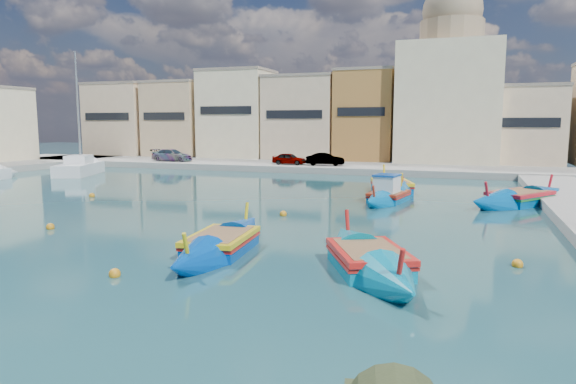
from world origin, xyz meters
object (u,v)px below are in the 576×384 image
at_px(luzzu_blue_south, 221,245).
at_px(yacht_north, 87,168).
at_px(church_block, 449,86).
at_px(luzzu_cyan_mid, 520,200).
at_px(luzzu_cyan_south, 369,262).
at_px(luzzu_green, 392,188).
at_px(luzzu_blue_cabin, 389,197).

xyz_separation_m(luzzu_blue_south, yacht_north, (-25.18, 22.56, 0.21)).
height_order(church_block, luzzu_cyan_mid, church_block).
xyz_separation_m(church_block, luzzu_cyan_south, (-0.83, -41.01, -8.14)).
bearing_deg(yacht_north, church_block, 29.53).
xyz_separation_m(luzzu_green, luzzu_cyan_south, (1.88, -18.91, -0.03)).
bearing_deg(yacht_north, luzzu_cyan_south, -37.01).
bearing_deg(luzzu_blue_south, luzzu_green, 78.72).
relative_size(luzzu_cyan_mid, yacht_north, 0.74).
relative_size(church_block, luzzu_cyan_mid, 2.18).
bearing_deg(luzzu_cyan_mid, luzzu_green, 159.77).
bearing_deg(luzzu_blue_cabin, luzzu_cyan_south, -84.29).
bearing_deg(church_block, luzzu_cyan_south, -91.16).
relative_size(luzzu_cyan_south, yacht_north, 0.69).
relative_size(luzzu_blue_cabin, luzzu_cyan_mid, 0.85).
bearing_deg(luzzu_green, luzzu_cyan_south, -84.33).
xyz_separation_m(luzzu_blue_cabin, luzzu_blue_south, (-4.08, -13.95, -0.06)).
xyz_separation_m(church_block, luzzu_green, (-2.71, -22.11, -8.11)).
height_order(church_block, luzzu_green, church_block).
distance_m(luzzu_green, luzzu_blue_south, 18.67).
distance_m(luzzu_green, luzzu_cyan_south, 19.00).
relative_size(luzzu_cyan_mid, luzzu_green, 0.97).
xyz_separation_m(luzzu_cyan_south, yacht_north, (-30.71, 23.15, 0.20)).
relative_size(luzzu_blue_cabin, yacht_north, 0.63).
bearing_deg(luzzu_blue_cabin, church_block, 85.07).
xyz_separation_m(luzzu_blue_south, luzzu_cyan_south, (5.53, -0.59, 0.02)).
relative_size(church_block, yacht_north, 1.62).
height_order(luzzu_cyan_mid, yacht_north, yacht_north).
bearing_deg(luzzu_green, luzzu_blue_south, -101.28).
height_order(luzzu_cyan_mid, luzzu_green, luzzu_green).
relative_size(church_block, luzzu_blue_south, 2.25).
height_order(church_block, yacht_north, church_block).
relative_size(luzzu_blue_cabin, luzzu_blue_south, 0.88).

